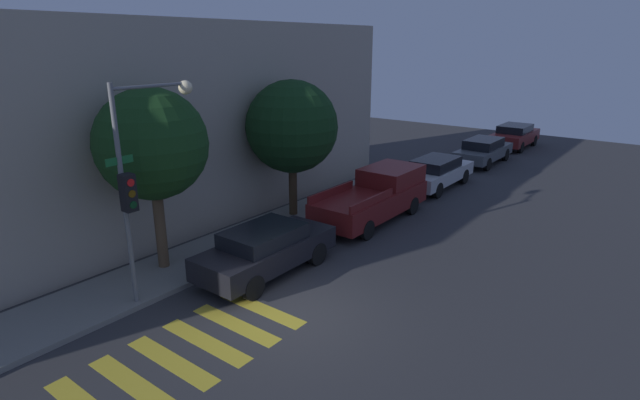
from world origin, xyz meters
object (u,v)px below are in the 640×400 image
at_px(sedan_middle, 436,172).
at_px(sedan_tail_of_row, 515,135).
at_px(tree_midblock, 292,127).
at_px(sedan_far_end, 483,150).
at_px(pickup_truck, 376,196).
at_px(tree_near_corner, 152,145).
at_px(sedan_near_corner, 266,249).
at_px(traffic_light_pole, 141,166).

distance_m(sedan_middle, sedan_tail_of_row, 11.48).
height_order(sedan_middle, sedan_tail_of_row, sedan_tail_of_row).
bearing_deg(tree_midblock, sedan_far_end, -11.03).
height_order(pickup_truck, sedan_middle, pickup_truck).
distance_m(sedan_far_end, tree_near_corner, 19.36).
bearing_deg(sedan_tail_of_row, sedan_near_corner, 180.00).
distance_m(traffic_light_pole, pickup_truck, 9.34).
bearing_deg(tree_midblock, pickup_truck, -54.95).
bearing_deg(pickup_truck, sedan_tail_of_row, -0.00).
relative_size(sedan_middle, tree_near_corner, 0.88).
bearing_deg(pickup_truck, traffic_light_pole, 171.83).
bearing_deg(tree_near_corner, traffic_light_pole, -133.46).
relative_size(sedan_far_end, tree_midblock, 0.90).
relative_size(sedan_middle, tree_midblock, 0.91).
xyz_separation_m(pickup_truck, sedan_middle, (5.30, -0.00, -0.16)).
bearing_deg(traffic_light_pole, pickup_truck, -8.17).
xyz_separation_m(sedan_tail_of_row, tree_midblock, (-18.56, 2.55, 2.69)).
relative_size(sedan_near_corner, pickup_truck, 0.83).
bearing_deg(sedan_near_corner, pickup_truck, 0.00).
bearing_deg(tree_near_corner, tree_midblock, 0.00).
xyz_separation_m(traffic_light_pole, sedan_far_end, (20.17, -1.27, -2.83)).
bearing_deg(traffic_light_pole, sedan_near_corner, -23.78).
relative_size(sedan_near_corner, sedan_middle, 0.94).
xyz_separation_m(sedan_middle, sedan_far_end, (6.00, -0.00, -0.00)).
distance_m(traffic_light_pole, sedan_middle, 14.50).
height_order(sedan_far_end, sedan_tail_of_row, sedan_tail_of_row).
relative_size(traffic_light_pole, sedan_tail_of_row, 1.23).
height_order(traffic_light_pole, sedan_middle, traffic_light_pole).
relative_size(traffic_light_pole, tree_near_corner, 1.05).
bearing_deg(sedan_far_end, traffic_light_pole, 176.39).
bearing_deg(sedan_middle, sedan_tail_of_row, 0.00).
bearing_deg(tree_near_corner, sedan_tail_of_row, -5.96).
height_order(traffic_light_pole, sedan_tail_of_row, traffic_light_pole).
bearing_deg(sedan_far_end, tree_midblock, 168.97).
bearing_deg(tree_midblock, sedan_near_corner, -148.65).
relative_size(sedan_far_end, sedan_tail_of_row, 1.04).
distance_m(traffic_light_pole, sedan_far_end, 20.40).
xyz_separation_m(sedan_near_corner, sedan_far_end, (17.28, -0.00, -0.02)).
bearing_deg(tree_near_corner, pickup_truck, -18.44).
relative_size(traffic_light_pole, sedan_far_end, 1.19).
distance_m(sedan_near_corner, pickup_truck, 5.98).
bearing_deg(sedan_tail_of_row, sedan_middle, 180.00).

